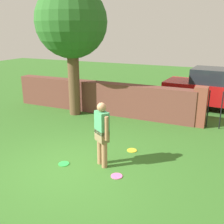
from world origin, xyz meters
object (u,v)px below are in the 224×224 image
frisbee_yellow (132,150)px  frisbee_pink (117,176)px  frisbee_green (64,164)px  tree (71,23)px  person (102,132)px  car (216,89)px

frisbee_yellow → frisbee_pink: 1.42m
frisbee_yellow → frisbee_pink: size_ratio=1.00×
frisbee_green → frisbee_pink: (1.44, 0.02, 0.00)m
frisbee_pink → frisbee_green: bearing=-179.2°
tree → frisbee_yellow: 5.24m
frisbee_green → frisbee_yellow: (1.29, 1.44, 0.00)m
person → frisbee_green: bearing=55.4°
frisbee_green → frisbee_yellow: same height
tree → frisbee_pink: size_ratio=17.89×
frisbee_green → person: bearing=21.4°
car → tree: bearing=34.8°
tree → person: (2.88, -3.31, -2.56)m
car → frisbee_pink: 6.90m
tree → person: bearing=-49.0°
car → frisbee_green: 7.39m
car → frisbee_green: bearing=69.2°
person → frisbee_green: person is taller
person → frisbee_yellow: (0.39, 1.08, -0.89)m
tree → person: 5.07m
tree → person: tree is taller
frisbee_green → frisbee_pink: bearing=0.8°
frisbee_green → car: bearing=65.4°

